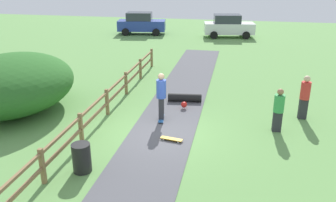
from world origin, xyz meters
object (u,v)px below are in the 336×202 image
(bush_large, at_px, (13,83))
(parked_car_blue, at_px, (141,23))
(skater_riding, at_px, (161,94))
(skateboard_loose, at_px, (171,139))
(skater_fallen, at_px, (185,98))
(parked_car_white, at_px, (229,26))
(bystander_red, at_px, (305,95))
(trash_bin, at_px, (82,158))
(bystander_green, at_px, (279,108))

(bush_large, height_order, parked_car_blue, bush_large)
(skater_riding, xyz_separation_m, skateboard_loose, (0.73, -1.69, -1.02))
(skater_fallen, distance_m, parked_car_white, 16.42)
(bush_large, bearing_deg, skater_riding, 1.19)
(skater_riding, xyz_separation_m, bystander_red, (5.53, 1.32, -0.11))
(bush_large, distance_m, trash_bin, 6.27)
(trash_bin, xyz_separation_m, parked_car_blue, (-4.37, 22.69, 0.51))
(parked_car_blue, bearing_deg, trash_bin, -79.09)
(skateboard_loose, height_order, bystander_green, bystander_green)
(parked_car_blue, height_order, parked_car_white, same)
(skateboard_loose, relative_size, parked_car_blue, 0.19)
(parked_car_blue, bearing_deg, parked_car_white, -0.00)
(skater_riding, height_order, bystander_green, skater_riding)
(skater_fallen, bearing_deg, parked_car_white, 85.62)
(bush_large, height_order, skater_fallen, bush_large)
(bystander_red, distance_m, parked_car_blue, 20.68)
(trash_bin, distance_m, skateboard_loose, 3.35)
(skateboard_loose, xyz_separation_m, parked_car_white, (1.12, 20.24, 0.87))
(skateboard_loose, bearing_deg, bystander_green, 23.18)
(skateboard_loose, bearing_deg, bush_large, 167.46)
(bush_large, height_order, trash_bin, bush_large)
(bystander_green, bearing_deg, skateboard_loose, -156.82)
(bush_large, xyz_separation_m, bystander_green, (10.71, 0.02, -0.28))
(skater_fallen, relative_size, bystander_red, 0.86)
(trash_bin, distance_m, skater_riding, 4.47)
(skater_fallen, distance_m, skateboard_loose, 3.89)
(skater_riding, xyz_separation_m, parked_car_white, (1.85, 18.55, -0.15))
(bush_large, bearing_deg, trash_bin, -40.12)
(bush_large, xyz_separation_m, trash_bin, (4.76, -4.01, -0.75))
(bystander_green, height_order, parked_car_white, parked_car_white)
(parked_car_white, bearing_deg, bystander_red, -77.94)
(bush_large, bearing_deg, bystander_green, 0.10)
(trash_bin, height_order, bystander_green, bystander_green)
(trash_bin, bearing_deg, bush_large, 139.88)
(skater_riding, height_order, skater_fallen, skater_riding)
(bystander_red, bearing_deg, skateboard_loose, -147.91)
(trash_bin, xyz_separation_m, bystander_green, (5.95, 4.03, 0.47))
(bystander_red, distance_m, parked_car_white, 17.62)
(parked_car_white, bearing_deg, trash_bin, -98.47)
(bystander_red, xyz_separation_m, parked_car_white, (-3.68, 17.23, -0.04))
(skateboard_loose, relative_size, bystander_green, 0.49)
(skateboard_loose, bearing_deg, trash_bin, -132.66)
(trash_bin, bearing_deg, skater_fallen, 71.45)
(skater_riding, height_order, parked_car_blue, skater_riding)
(bush_large, height_order, skater_riding, bush_large)
(skater_fallen, height_order, bystander_red, bystander_red)
(trash_bin, xyz_separation_m, bystander_red, (7.06, 5.46, 0.55))
(skater_riding, bearing_deg, skateboard_loose, -66.62)
(bystander_red, distance_m, bystander_green, 1.82)
(skater_riding, distance_m, skateboard_loose, 2.11)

